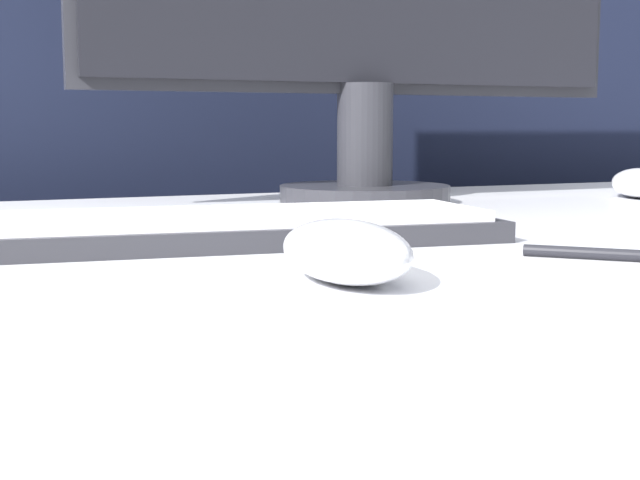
# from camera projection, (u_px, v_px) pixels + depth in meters

# --- Properties ---
(partition_panel) EXTENTS (5.00, 0.03, 1.04)m
(partition_panel) POSITION_uv_depth(u_px,v_px,m) (156.00, 327.00, 1.27)
(partition_panel) COLOR black
(partition_panel) RESTS_ON ground_plane
(computer_mouse_near) EXTENTS (0.08, 0.13, 0.04)m
(computer_mouse_near) POSITION_uv_depth(u_px,v_px,m) (346.00, 251.00, 0.51)
(computer_mouse_near) COLOR white
(computer_mouse_near) RESTS_ON desk
(keyboard) EXTENTS (0.45, 0.18, 0.02)m
(keyboard) POSITION_uv_depth(u_px,v_px,m) (212.00, 228.00, 0.67)
(keyboard) COLOR #28282D
(keyboard) RESTS_ON desk
(computer_mouse_far) EXTENTS (0.13, 0.14, 0.04)m
(computer_mouse_far) POSITION_uv_depth(u_px,v_px,m) (640.00, 183.00, 1.09)
(computer_mouse_far) COLOR white
(computer_mouse_far) RESTS_ON desk
(pen) EXTENTS (0.10, 0.10, 0.01)m
(pen) POSITION_uv_depth(u_px,v_px,m) (627.00, 255.00, 0.58)
(pen) COLOR black
(pen) RESTS_ON desk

